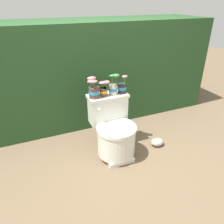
{
  "coord_description": "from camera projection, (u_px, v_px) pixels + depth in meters",
  "views": [
    {
      "loc": [
        -0.81,
        -1.84,
        1.61
      ],
      "look_at": [
        0.02,
        0.1,
        0.51
      ],
      "focal_mm": 35.0,
      "sensor_mm": 36.0,
      "label": 1
    }
  ],
  "objects": [
    {
      "name": "potted_plant_midright",
      "position": [
        122.0,
        87.0,
        2.42
      ],
      "size": [
        0.1,
        0.11,
        0.21
      ],
      "color": "#262628",
      "rests_on": "toilet"
    },
    {
      "name": "potted_plant_middle",
      "position": [
        113.0,
        87.0,
        2.37
      ],
      "size": [
        0.12,
        0.1,
        0.24
      ],
      "color": "beige",
      "rests_on": "toilet"
    },
    {
      "name": "garden_stone",
      "position": [
        157.0,
        142.0,
        2.68
      ],
      "size": [
        0.16,
        0.13,
        0.09
      ],
      "color": "#9E9384",
      "rests_on": "ground"
    },
    {
      "name": "hedge_backdrop",
      "position": [
        83.0,
        72.0,
        3.1
      ],
      "size": [
        3.69,
        0.86,
        1.37
      ],
      "color": "#234723",
      "rests_on": "ground"
    },
    {
      "name": "ground_plane",
      "position": [
        113.0,
        155.0,
        2.53
      ],
      "size": [
        12.0,
        12.0,
        0.0
      ],
      "primitive_type": "plane",
      "color": "brown"
    },
    {
      "name": "potted_plant_left",
      "position": [
        94.0,
        90.0,
        2.29
      ],
      "size": [
        0.13,
        0.15,
        0.22
      ],
      "color": "#47382D",
      "rests_on": "toilet"
    },
    {
      "name": "potted_plant_midleft",
      "position": [
        104.0,
        89.0,
        2.33
      ],
      "size": [
        0.13,
        0.09,
        0.18
      ],
      "color": "#47382D",
      "rests_on": "toilet"
    },
    {
      "name": "toilet",
      "position": [
        114.0,
        131.0,
        2.44
      ],
      "size": [
        0.44,
        0.57,
        0.67
      ],
      "color": "silver",
      "rests_on": "ground"
    }
  ]
}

